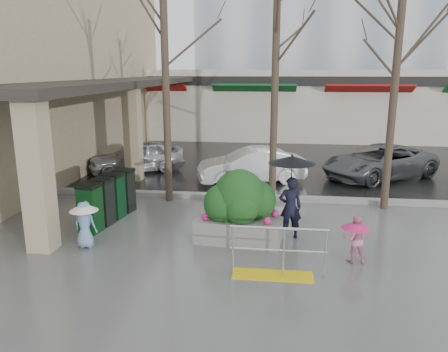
% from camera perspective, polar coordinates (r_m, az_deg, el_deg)
% --- Properties ---
extents(ground, '(120.00, 120.00, 0.00)m').
position_cam_1_polar(ground, '(10.13, -0.99, -9.47)').
color(ground, '#51514F').
rests_on(ground, ground).
extents(street_asphalt, '(120.00, 36.00, 0.01)m').
position_cam_1_polar(street_asphalt, '(31.50, 4.62, 6.38)').
color(street_asphalt, black).
rests_on(street_asphalt, ground).
extents(curb, '(120.00, 0.30, 0.15)m').
position_cam_1_polar(curb, '(13.84, 1.31, -2.71)').
color(curb, gray).
rests_on(curb, ground).
extents(near_building, '(6.00, 18.00, 8.00)m').
position_cam_1_polar(near_building, '(20.07, -24.51, 12.54)').
color(near_building, tan).
rests_on(near_building, ground).
extents(canopy_slab, '(2.80, 18.00, 0.25)m').
position_cam_1_polar(canopy_slab, '(18.27, -12.80, 12.24)').
color(canopy_slab, '#2D2823').
rests_on(canopy_slab, pillar_front).
extents(pillar_front, '(0.55, 0.55, 3.50)m').
position_cam_1_polar(pillar_front, '(10.40, -23.25, 0.17)').
color(pillar_front, tan).
rests_on(pillar_front, ground).
extents(pillar_back, '(0.55, 0.55, 3.50)m').
position_cam_1_polar(pillar_back, '(16.24, -11.81, 5.50)').
color(pillar_back, tan).
rests_on(pillar_back, ground).
extents(storefront_row, '(34.00, 6.74, 4.00)m').
position_cam_1_polar(storefront_row, '(27.26, 8.59, 9.39)').
color(storefront_row, beige).
rests_on(storefront_row, ground).
extents(handrail, '(1.90, 0.50, 1.03)m').
position_cam_1_polar(handrail, '(8.79, 6.85, -10.63)').
color(handrail, yellow).
rests_on(handrail, ground).
extents(tree_west, '(3.20, 3.20, 6.80)m').
position_cam_1_polar(tree_west, '(13.28, -7.83, 18.33)').
color(tree_west, '#382B21').
rests_on(tree_west, ground).
extents(tree_midwest, '(3.20, 3.20, 7.00)m').
position_cam_1_polar(tree_midwest, '(12.88, 6.89, 19.17)').
color(tree_midwest, '#382B21').
rests_on(tree_midwest, ground).
extents(tree_mideast, '(3.20, 3.20, 6.50)m').
position_cam_1_polar(tree_mideast, '(13.24, 21.90, 16.55)').
color(tree_mideast, '#382B21').
rests_on(tree_mideast, ground).
extents(woman, '(1.12, 1.12, 2.07)m').
position_cam_1_polar(woman, '(10.50, 8.74, -1.51)').
color(woman, black).
rests_on(woman, ground).
extents(child_pink, '(0.61, 0.61, 1.03)m').
position_cam_1_polar(child_pink, '(9.67, 16.76, -7.42)').
color(child_pink, pink).
rests_on(child_pink, ground).
extents(child_blue, '(0.65, 0.65, 1.10)m').
position_cam_1_polar(child_blue, '(10.48, -17.75, -5.45)').
color(child_blue, '#6B8FBE').
rests_on(child_blue, ground).
extents(planter, '(2.11, 1.25, 1.75)m').
position_cam_1_polar(planter, '(10.31, 2.08, -4.09)').
color(planter, slate).
rests_on(planter, ground).
extents(news_boxes, '(0.86, 2.27, 1.24)m').
position_cam_1_polar(news_boxes, '(12.13, -14.85, -2.87)').
color(news_boxes, '#0C3815').
rests_on(news_boxes, ground).
extents(car_a, '(3.95, 3.12, 1.26)m').
position_cam_1_polar(car_a, '(17.73, -11.38, 2.52)').
color(car_a, silver).
rests_on(car_a, ground).
extents(car_b, '(4.05, 2.38, 1.26)m').
position_cam_1_polar(car_b, '(15.75, 3.58, 1.37)').
color(car_b, white).
rests_on(car_b, ground).
extents(car_c, '(4.92, 4.29, 1.26)m').
position_cam_1_polar(car_c, '(17.37, 19.63, 1.76)').
color(car_c, '#565A5E').
rests_on(car_c, ground).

